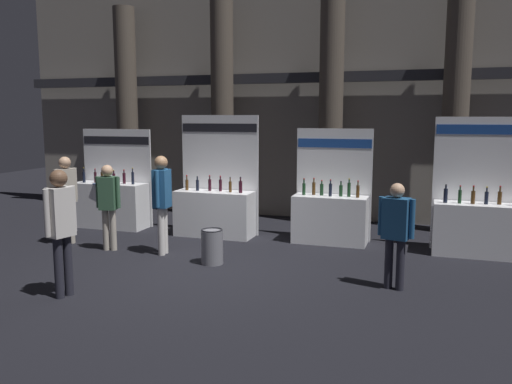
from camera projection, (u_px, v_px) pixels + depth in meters
The scene contains 12 objects.
ground_plane at pixel (202, 268), 8.88m from camera, with size 29.20×29.20×0.00m, color black.
hall_colonnade at pixel (281, 96), 13.03m from camera, with size 14.60×1.11×6.31m.
exhibitor_booth_0 at pixel (111, 201), 12.10m from camera, with size 1.78×0.72×2.26m.
exhibitor_booth_1 at pixel (215, 207), 11.22m from camera, with size 1.76×0.66×2.58m.
exhibitor_booth_2 at pixel (330, 214), 10.61m from camera, with size 1.56×0.66×2.31m.
exhibitor_booth_3 at pixel (478, 223), 9.64m from camera, with size 1.65×0.66×2.55m.
trash_bin at pixel (212, 246), 9.12m from camera, with size 0.38×0.38×0.62m.
visitor_0 at pixel (61, 222), 7.35m from camera, with size 0.30×0.50×1.83m.
visitor_1 at pixel (108, 200), 9.95m from camera, with size 0.47×0.31×1.65m.
visitor_2 at pixel (396, 227), 7.69m from camera, with size 0.53×0.34×1.60m.
visitor_3 at pixel (66, 193), 10.42m from camera, with size 0.30×0.51×1.77m.
visitor_4 at pixel (162, 196), 9.64m from camera, with size 0.28×0.48×1.84m.
Camera 1 is at (3.58, -7.87, 2.57)m, focal length 36.74 mm.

